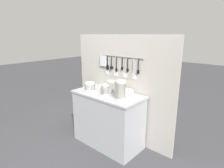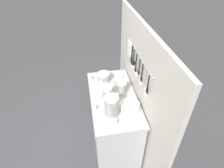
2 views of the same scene
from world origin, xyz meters
name	(u,v)px [view 1 (image 1 of 2)]	position (x,y,z in m)	size (l,w,h in m)	color
ground_plane	(108,143)	(0.00, 0.00, 0.00)	(20.00, 20.00, 0.00)	#424247
counter	(108,119)	(0.00, 0.00, 0.43)	(1.11, 0.56, 0.85)	#ADAFB5
back_wall	(121,88)	(0.00, 0.32, 0.87)	(1.91, 0.11, 1.72)	#BCB7AD
bowl_stack_short_front	(121,90)	(0.31, -0.07, 0.98)	(0.15, 0.15, 0.27)	silver
bowl_stack_tall_left	(90,86)	(-0.32, -0.07, 0.92)	(0.16, 0.16, 0.13)	silver
bowl_stack_back_corner	(105,90)	(0.02, -0.08, 0.93)	(0.11, 0.11, 0.16)	silver
bowl_stack_wide_centre	(111,86)	(-0.04, 0.11, 0.94)	(0.12, 0.12, 0.18)	silver
plate_stack	(126,92)	(0.23, 0.14, 0.88)	(0.23, 0.23, 0.07)	silver
steel_mixing_bowl	(104,88)	(-0.19, 0.12, 0.87)	(0.13, 0.13, 0.04)	#93969E
cup_edge_far	(128,99)	(0.42, -0.05, 0.87)	(0.04, 0.04, 0.05)	silver
cup_front_left	(105,99)	(0.18, -0.24, 0.87)	(0.04, 0.04, 0.05)	silver
cup_back_right	(102,92)	(-0.08, -0.04, 0.87)	(0.04, 0.04, 0.05)	silver
cup_front_right	(100,86)	(-0.35, 0.17, 0.87)	(0.04, 0.04, 0.05)	silver
cup_mid_row	(79,90)	(-0.39, -0.24, 0.87)	(0.04, 0.04, 0.05)	silver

